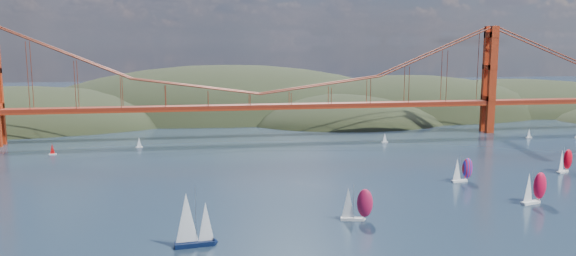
# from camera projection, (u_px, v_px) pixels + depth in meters

# --- Properties ---
(headlands) EXTENTS (725.00, 225.00, 96.00)m
(headlands) POSITION_uv_depth(u_px,v_px,m) (309.00, 130.00, 381.23)
(headlands) COLOR black
(headlands) RESTS_ON ground
(bridge) EXTENTS (552.00, 12.00, 55.00)m
(bridge) POSITION_uv_depth(u_px,v_px,m) (256.00, 73.00, 271.02)
(bridge) COLOR maroon
(bridge) RESTS_ON ground
(sloop_navy) EXTENTS (9.49, 5.70, 14.38)m
(sloop_navy) POSITION_uv_depth(u_px,v_px,m) (192.00, 220.00, 129.80)
(sloop_navy) COLOR black
(sloop_navy) RESTS_ON ground
(racer_0) EXTENTS (8.77, 4.83, 9.83)m
(racer_0) POSITION_uv_depth(u_px,v_px,m) (356.00, 204.00, 149.07)
(racer_0) COLOR silver
(racer_0) RESTS_ON ground
(racer_1) EXTENTS (9.26, 5.56, 10.37)m
(racer_1) POSITION_uv_depth(u_px,v_px,m) (534.00, 187.00, 164.70)
(racer_1) COLOR white
(racer_1) RESTS_ON ground
(racer_3) EXTENTS (8.37, 6.10, 9.41)m
(racer_3) POSITION_uv_depth(u_px,v_px,m) (565.00, 160.00, 203.90)
(racer_3) COLOR silver
(racer_3) RESTS_ON ground
(racer_rwb) EXTENTS (8.14, 4.06, 9.15)m
(racer_rwb) POSITION_uv_depth(u_px,v_px,m) (462.00, 169.00, 190.35)
(racer_rwb) COLOR white
(racer_rwb) RESTS_ON ground
(distant_boat_2) EXTENTS (3.00, 2.00, 4.70)m
(distant_boat_2) POSITION_uv_depth(u_px,v_px,m) (52.00, 149.00, 235.71)
(distant_boat_2) COLOR silver
(distant_boat_2) RESTS_ON ground
(distant_boat_3) EXTENTS (3.00, 2.00, 4.70)m
(distant_boat_3) POSITION_uv_depth(u_px,v_px,m) (139.00, 142.00, 251.63)
(distant_boat_3) COLOR silver
(distant_boat_3) RESTS_ON ground
(distant_boat_4) EXTENTS (3.00, 2.00, 4.70)m
(distant_boat_4) POSITION_uv_depth(u_px,v_px,m) (529.00, 133.00, 276.60)
(distant_boat_4) COLOR silver
(distant_boat_4) RESTS_ON ground
(distant_boat_8) EXTENTS (3.00, 2.00, 4.70)m
(distant_boat_8) POSITION_uv_depth(u_px,v_px,m) (385.00, 138.00, 263.94)
(distant_boat_8) COLOR silver
(distant_boat_8) RESTS_ON ground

